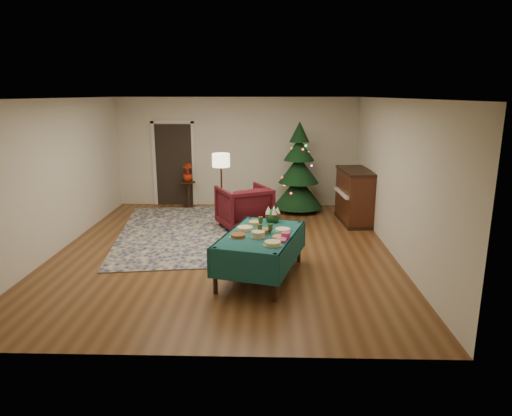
{
  "coord_description": "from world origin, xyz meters",
  "views": [
    {
      "loc": [
        0.79,
        -7.9,
        2.78
      ],
      "look_at": [
        0.58,
        -0.36,
        0.88
      ],
      "focal_mm": 32.0,
      "sensor_mm": 36.0,
      "label": 1
    }
  ],
  "objects_px": {
    "gift_box": "(286,236)",
    "christmas_tree": "(299,172)",
    "piano": "(355,197)",
    "potted_plant": "(188,177)",
    "buffet_table": "(261,242)",
    "armchair": "(244,205)",
    "side_table": "(189,195)",
    "floor_lamp": "(221,165)"
  },
  "relations": [
    {
      "from": "buffet_table",
      "to": "gift_box",
      "type": "relative_size",
      "value": 17.96
    },
    {
      "from": "buffet_table",
      "to": "christmas_tree",
      "type": "height_order",
      "value": "christmas_tree"
    },
    {
      "from": "side_table",
      "to": "piano",
      "type": "bearing_deg",
      "value": -18.01
    },
    {
      "from": "armchair",
      "to": "potted_plant",
      "type": "xyz_separation_m",
      "value": [
        -1.49,
        1.83,
        0.28
      ]
    },
    {
      "from": "floor_lamp",
      "to": "potted_plant",
      "type": "height_order",
      "value": "floor_lamp"
    },
    {
      "from": "potted_plant",
      "to": "piano",
      "type": "height_order",
      "value": "piano"
    },
    {
      "from": "floor_lamp",
      "to": "armchair",
      "type": "bearing_deg",
      "value": -31.68
    },
    {
      "from": "gift_box",
      "to": "side_table",
      "type": "relative_size",
      "value": 0.17
    },
    {
      "from": "buffet_table",
      "to": "side_table",
      "type": "bearing_deg",
      "value": 113.08
    },
    {
      "from": "armchair",
      "to": "side_table",
      "type": "distance_m",
      "value": 2.37
    },
    {
      "from": "gift_box",
      "to": "floor_lamp",
      "type": "relative_size",
      "value": 0.07
    },
    {
      "from": "buffet_table",
      "to": "armchair",
      "type": "distance_m",
      "value": 2.64
    },
    {
      "from": "buffet_table",
      "to": "piano",
      "type": "distance_m",
      "value": 3.76
    },
    {
      "from": "buffet_table",
      "to": "piano",
      "type": "xyz_separation_m",
      "value": [
        2.01,
        3.17,
        0.02
      ]
    },
    {
      "from": "piano",
      "to": "armchair",
      "type": "bearing_deg",
      "value": -166.91
    },
    {
      "from": "floor_lamp",
      "to": "piano",
      "type": "height_order",
      "value": "floor_lamp"
    },
    {
      "from": "potted_plant",
      "to": "side_table",
      "type": "bearing_deg",
      "value": 180.0
    },
    {
      "from": "gift_box",
      "to": "floor_lamp",
      "type": "bearing_deg",
      "value": 111.98
    },
    {
      "from": "floor_lamp",
      "to": "potted_plant",
      "type": "relative_size",
      "value": 3.41
    },
    {
      "from": "piano",
      "to": "potted_plant",
      "type": "bearing_deg",
      "value": 161.99
    },
    {
      "from": "side_table",
      "to": "christmas_tree",
      "type": "bearing_deg",
      "value": -6.29
    },
    {
      "from": "gift_box",
      "to": "christmas_tree",
      "type": "height_order",
      "value": "christmas_tree"
    },
    {
      "from": "potted_plant",
      "to": "christmas_tree",
      "type": "xyz_separation_m",
      "value": [
        2.72,
        -0.3,
        0.19
      ]
    },
    {
      "from": "floor_lamp",
      "to": "christmas_tree",
      "type": "distance_m",
      "value": 2.15
    },
    {
      "from": "piano",
      "to": "floor_lamp",
      "type": "bearing_deg",
      "value": -175.04
    },
    {
      "from": "gift_box",
      "to": "piano",
      "type": "relative_size",
      "value": 0.08
    },
    {
      "from": "armchair",
      "to": "potted_plant",
      "type": "distance_m",
      "value": 2.38
    },
    {
      "from": "buffet_table",
      "to": "christmas_tree",
      "type": "bearing_deg",
      "value": 78.66
    },
    {
      "from": "buffet_table",
      "to": "floor_lamp",
      "type": "relative_size",
      "value": 1.29
    },
    {
      "from": "floor_lamp",
      "to": "piano",
      "type": "relative_size",
      "value": 1.1
    },
    {
      "from": "buffet_table",
      "to": "gift_box",
      "type": "bearing_deg",
      "value": -31.65
    },
    {
      "from": "floor_lamp",
      "to": "buffet_table",
      "type": "bearing_deg",
      "value": -72.87
    },
    {
      "from": "gift_box",
      "to": "christmas_tree",
      "type": "distance_m",
      "value": 4.4
    },
    {
      "from": "armchair",
      "to": "floor_lamp",
      "type": "bearing_deg",
      "value": -57.87
    },
    {
      "from": "side_table",
      "to": "buffet_table",
      "type": "bearing_deg",
      "value": -66.92
    },
    {
      "from": "buffet_table",
      "to": "armchair",
      "type": "bearing_deg",
      "value": 98.7
    },
    {
      "from": "buffet_table",
      "to": "christmas_tree",
      "type": "xyz_separation_m",
      "value": [
        0.83,
        4.14,
        0.41
      ]
    },
    {
      "from": "floor_lamp",
      "to": "potted_plant",
      "type": "xyz_separation_m",
      "value": [
        -0.99,
        1.52,
        -0.53
      ]
    },
    {
      "from": "gift_box",
      "to": "christmas_tree",
      "type": "relative_size",
      "value": 0.05
    },
    {
      "from": "gift_box",
      "to": "floor_lamp",
      "type": "height_order",
      "value": "floor_lamp"
    },
    {
      "from": "floor_lamp",
      "to": "side_table",
      "type": "distance_m",
      "value": 2.07
    },
    {
      "from": "armchair",
      "to": "side_table",
      "type": "xyz_separation_m",
      "value": [
        -1.49,
        1.83,
        -0.18
      ]
    }
  ]
}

